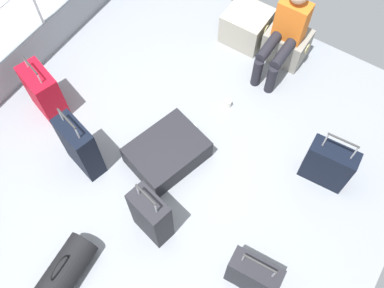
{
  "coord_description": "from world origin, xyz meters",
  "views": [
    {
      "loc": [
        1.18,
        -1.34,
        4.07
      ],
      "look_at": [
        0.05,
        0.39,
        0.25
      ],
      "focal_mm": 39.96,
      "sensor_mm": 36.0,
      "label": 1
    }
  ],
  "objects_px": {
    "cargo_crate_0": "(246,26)",
    "passenger_seated": "(285,32)",
    "suitcase_5": "(151,216)",
    "suitcase_2": "(44,92)",
    "suitcase_6": "(328,165)",
    "duffel_bag": "(65,271)",
    "suitcase_7": "(80,147)",
    "paper_cup": "(228,103)",
    "suitcase_0": "(167,152)",
    "suitcase_4": "(253,275)",
    "cargo_crate_1": "(286,44)"
  },
  "relations": [
    {
      "from": "duffel_bag",
      "to": "suitcase_7",
      "type": "bearing_deg",
      "value": 120.84
    },
    {
      "from": "suitcase_4",
      "to": "suitcase_6",
      "type": "xyz_separation_m",
      "value": [
        0.1,
        1.33,
        0.01
      ]
    },
    {
      "from": "cargo_crate_0",
      "to": "suitcase_0",
      "type": "height_order",
      "value": "cargo_crate_0"
    },
    {
      "from": "cargo_crate_0",
      "to": "paper_cup",
      "type": "distance_m",
      "value": 1.07
    },
    {
      "from": "cargo_crate_0",
      "to": "cargo_crate_1",
      "type": "distance_m",
      "value": 0.54
    },
    {
      "from": "suitcase_2",
      "to": "suitcase_5",
      "type": "distance_m",
      "value": 1.86
    },
    {
      "from": "cargo_crate_0",
      "to": "suitcase_5",
      "type": "distance_m",
      "value": 2.67
    },
    {
      "from": "suitcase_0",
      "to": "duffel_bag",
      "type": "bearing_deg",
      "value": -93.22
    },
    {
      "from": "suitcase_6",
      "to": "suitcase_7",
      "type": "distance_m",
      "value": 2.45
    },
    {
      "from": "duffel_bag",
      "to": "paper_cup",
      "type": "relative_size",
      "value": 6.62
    },
    {
      "from": "suitcase_2",
      "to": "suitcase_5",
      "type": "bearing_deg",
      "value": -15.92
    },
    {
      "from": "suitcase_5",
      "to": "cargo_crate_0",
      "type": "bearing_deg",
      "value": 100.28
    },
    {
      "from": "suitcase_4",
      "to": "paper_cup",
      "type": "relative_size",
      "value": 7.23
    },
    {
      "from": "suitcase_4",
      "to": "suitcase_6",
      "type": "distance_m",
      "value": 1.33
    },
    {
      "from": "suitcase_5",
      "to": "suitcase_7",
      "type": "height_order",
      "value": "suitcase_7"
    },
    {
      "from": "suitcase_2",
      "to": "suitcase_7",
      "type": "distance_m",
      "value": 0.85
    },
    {
      "from": "suitcase_5",
      "to": "suitcase_6",
      "type": "distance_m",
      "value": 1.8
    },
    {
      "from": "suitcase_0",
      "to": "suitcase_7",
      "type": "height_order",
      "value": "suitcase_7"
    },
    {
      "from": "cargo_crate_0",
      "to": "suitcase_7",
      "type": "height_order",
      "value": "suitcase_7"
    },
    {
      "from": "suitcase_6",
      "to": "duffel_bag",
      "type": "xyz_separation_m",
      "value": [
        -1.54,
        -2.19,
        -0.14
      ]
    },
    {
      "from": "suitcase_7",
      "to": "suitcase_0",
      "type": "bearing_deg",
      "value": 36.73
    },
    {
      "from": "cargo_crate_0",
      "to": "suitcase_6",
      "type": "relative_size",
      "value": 0.68
    },
    {
      "from": "suitcase_2",
      "to": "suitcase_5",
      "type": "xyz_separation_m",
      "value": [
        1.79,
        -0.51,
        0.05
      ]
    },
    {
      "from": "suitcase_5",
      "to": "suitcase_7",
      "type": "relative_size",
      "value": 0.99
    },
    {
      "from": "passenger_seated",
      "to": "suitcase_5",
      "type": "xyz_separation_m",
      "value": [
        -0.06,
        -2.44,
        -0.22
      ]
    },
    {
      "from": "cargo_crate_1",
      "to": "suitcase_2",
      "type": "relative_size",
      "value": 0.67
    },
    {
      "from": "suitcase_4",
      "to": "paper_cup",
      "type": "bearing_deg",
      "value": 126.71
    },
    {
      "from": "passenger_seated",
      "to": "duffel_bag",
      "type": "relative_size",
      "value": 1.65
    },
    {
      "from": "cargo_crate_1",
      "to": "suitcase_0",
      "type": "bearing_deg",
      "value": -101.26
    },
    {
      "from": "cargo_crate_1",
      "to": "suitcase_2",
      "type": "xyz_separation_m",
      "value": [
        -1.85,
        -2.12,
        0.11
      ]
    },
    {
      "from": "cargo_crate_0",
      "to": "paper_cup",
      "type": "xyz_separation_m",
      "value": [
        0.35,
        -1.0,
        -0.15
      ]
    },
    {
      "from": "passenger_seated",
      "to": "suitcase_6",
      "type": "xyz_separation_m",
      "value": [
        1.07,
        -1.05,
        -0.29
      ]
    },
    {
      "from": "passenger_seated",
      "to": "duffel_bag",
      "type": "xyz_separation_m",
      "value": [
        -0.47,
        -3.24,
        -0.43
      ]
    },
    {
      "from": "suitcase_2",
      "to": "paper_cup",
      "type": "bearing_deg",
      "value": 33.84
    },
    {
      "from": "passenger_seated",
      "to": "paper_cup",
      "type": "height_order",
      "value": "passenger_seated"
    },
    {
      "from": "suitcase_4",
      "to": "suitcase_2",
      "type": "bearing_deg",
      "value": 171.05
    },
    {
      "from": "suitcase_7",
      "to": "paper_cup",
      "type": "height_order",
      "value": "suitcase_7"
    },
    {
      "from": "suitcase_4",
      "to": "suitcase_5",
      "type": "relative_size",
      "value": 0.82
    },
    {
      "from": "cargo_crate_0",
      "to": "passenger_seated",
      "type": "xyz_separation_m",
      "value": [
        0.54,
        -0.18,
        0.37
      ]
    },
    {
      "from": "duffel_bag",
      "to": "paper_cup",
      "type": "xyz_separation_m",
      "value": [
        0.27,
        2.42,
        -0.1
      ]
    },
    {
      "from": "cargo_crate_0",
      "to": "suitcase_5",
      "type": "relative_size",
      "value": 0.61
    },
    {
      "from": "suitcase_0",
      "to": "suitcase_7",
      "type": "xyz_separation_m",
      "value": [
        -0.68,
        -0.51,
        0.22
      ]
    },
    {
      "from": "suitcase_2",
      "to": "suitcase_6",
      "type": "xyz_separation_m",
      "value": [
        2.92,
        0.88,
        -0.02
      ]
    },
    {
      "from": "suitcase_0",
      "to": "suitcase_2",
      "type": "distance_m",
      "value": 1.49
    },
    {
      "from": "suitcase_5",
      "to": "suitcase_6",
      "type": "bearing_deg",
      "value": 50.9
    },
    {
      "from": "suitcase_6",
      "to": "paper_cup",
      "type": "bearing_deg",
      "value": 169.73
    },
    {
      "from": "cargo_crate_0",
      "to": "duffel_bag",
      "type": "height_order",
      "value": "duffel_bag"
    },
    {
      "from": "suitcase_5",
      "to": "suitcase_2",
      "type": "bearing_deg",
      "value": 164.08
    },
    {
      "from": "suitcase_0",
      "to": "passenger_seated",
      "type": "bearing_deg",
      "value": 77.6
    },
    {
      "from": "suitcase_0",
      "to": "suitcase_7",
      "type": "bearing_deg",
      "value": -143.27
    }
  ]
}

